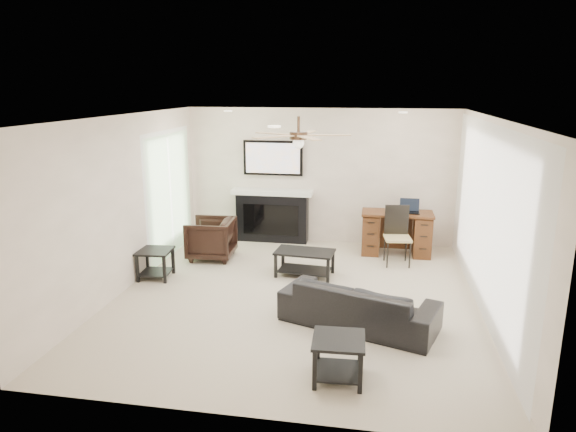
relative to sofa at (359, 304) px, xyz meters
name	(u,v)px	position (x,y,z in m)	size (l,w,h in m)	color
room_shell	(312,179)	(-0.70, 0.81, 1.41)	(5.50, 5.54, 2.52)	beige
sofa	(359,304)	(0.00, 0.00, 0.00)	(1.90, 0.74, 0.56)	black
armchair	(211,239)	(-2.60, 2.15, 0.07)	(0.74, 0.77, 0.70)	black
coffee_table	(305,263)	(-0.90, 1.60, -0.08)	(0.90, 0.50, 0.40)	black
end_table_near	(338,359)	(-0.15, -1.25, -0.05)	(0.52, 0.52, 0.45)	black
end_table_left	(156,264)	(-3.15, 1.10, -0.05)	(0.50, 0.50, 0.45)	black
fireplace_unit	(272,192)	(-1.77, 3.32, 0.68)	(1.52, 0.34, 1.91)	black
desk	(396,233)	(0.53, 2.92, 0.10)	(1.22, 0.56, 0.76)	#39200E
desk_chair	(398,236)	(0.53, 2.37, 0.21)	(0.42, 0.44, 0.97)	black
laptop	(410,206)	(0.73, 2.90, 0.60)	(0.33, 0.24, 0.23)	black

